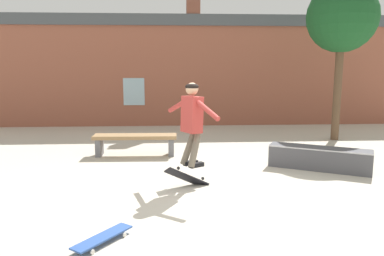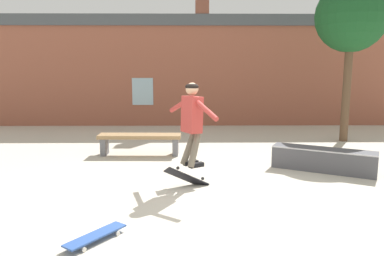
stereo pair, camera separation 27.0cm
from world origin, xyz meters
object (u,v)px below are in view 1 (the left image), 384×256
at_px(skater, 192,117).
at_px(tree_right, 342,19).
at_px(skate_ledge, 319,158).
at_px(skateboard_resting, 103,237).
at_px(park_bench, 135,140).
at_px(skateboard_flipping, 187,178).

bearing_deg(skater, tree_right, 10.07).
bearing_deg(skate_ledge, skateboard_resting, -113.95).
bearing_deg(tree_right, skater, -137.85).
xyz_separation_m(park_bench, skateboard_resting, (0.02, -4.28, -0.28)).
bearing_deg(skateboard_resting, skate_ledge, 164.73).
xyz_separation_m(skater, skateboard_resting, (-1.14, -2.06, -1.09)).
relative_size(skate_ledge, skater, 1.34).
bearing_deg(skateboard_flipping, skate_ledge, 1.52).
relative_size(park_bench, skate_ledge, 0.99).
relative_size(tree_right, skateboard_flipping, 5.41).
bearing_deg(skateboard_flipping, tree_right, 24.51).
xyz_separation_m(skate_ledge, skater, (-2.54, -0.84, 0.94)).
bearing_deg(skateboard_resting, skater, -172.51).
bearing_deg(tree_right, park_bench, -163.85).
xyz_separation_m(skateboard_flipping, skateboard_resting, (-1.05, -1.99, -0.08)).
bearing_deg(skater, park_bench, 85.50).
bearing_deg(park_bench, skater, -61.12).
bearing_deg(skateboard_flipping, park_bench, 97.46).
distance_m(skate_ledge, skateboard_flipping, 2.78).
height_order(skateboard_flipping, skateboard_resting, skateboard_flipping).
bearing_deg(skateboard_flipping, skateboard_resting, -135.46).
relative_size(skateboard_flipping, skateboard_resting, 1.02).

